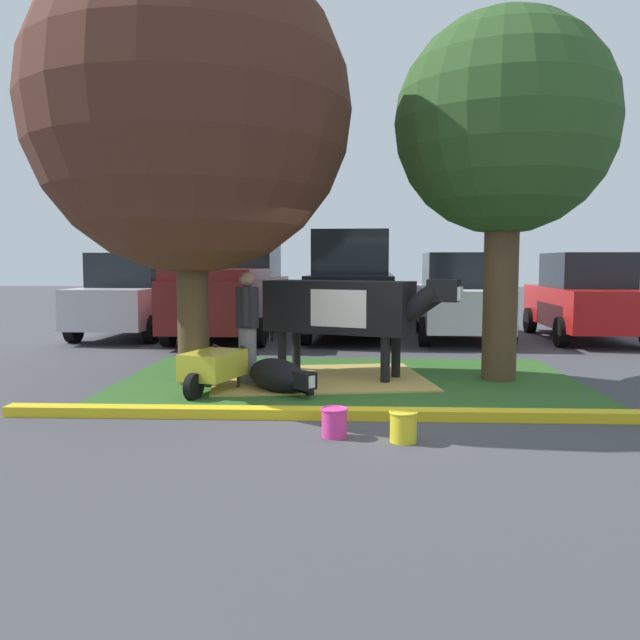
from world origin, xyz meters
The scene contains 17 objects.
ground_plane centered at (0.00, 0.00, 0.00)m, with size 80.00×80.00×0.00m, color #424247.
grass_island centered at (-0.36, 1.84, 0.01)m, with size 6.89×4.43×0.02m, color #2D5B23.
curb_yellow centered at (-0.36, -0.52, 0.06)m, with size 8.09×0.24×0.12m, color yellow.
hay_bedding centered at (-0.82, 1.91, 0.03)m, with size 3.20×2.40×0.04m, color tan.
shade_tree_left centered at (-2.65, 1.45, 3.94)m, with size 4.62×4.62×6.26m.
shade_tree_right centered at (1.93, 2.02, 3.80)m, with size 3.26×3.26×5.48m.
cow_holstein centered at (-0.43, 2.07, 1.10)m, with size 3.00×1.60×1.56m.
calf_lying centered at (-1.33, 0.88, 0.24)m, with size 1.14×1.17×0.48m.
person_handler centered at (-1.85, 1.44, 0.90)m, with size 0.34×0.53×1.68m.
wheelbarrow centered at (-2.24, 0.82, 0.39)m, with size 0.95×1.60×0.63m.
bucket_pink centered at (-0.51, -1.30, 0.16)m, with size 0.29×0.29×0.30m.
bucket_yellow centered at (0.19, -1.45, 0.16)m, with size 0.29×0.29×0.31m.
sedan_silver centered at (-5.61, 7.67, 0.98)m, with size 2.17×4.47×2.02m.
pickup_truck_maroon centered at (-3.18, 7.56, 1.11)m, with size 2.40×5.48×2.42m.
suv_black centered at (-0.29, 7.58, 1.27)m, with size 2.27×4.68×2.52m.
hatchback_white centered at (2.21, 7.36, 0.98)m, with size 2.17×4.47×2.02m.
sedan_red centered at (5.12, 7.39, 0.98)m, with size 2.17×4.47×2.02m.
Camera 1 is at (-0.36, -7.82, 1.81)m, focal length 36.06 mm.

